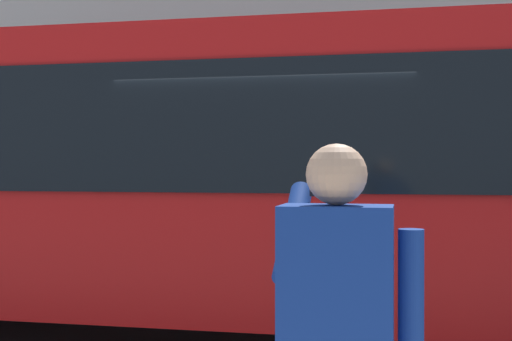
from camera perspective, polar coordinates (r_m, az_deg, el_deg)
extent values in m
cube|color=red|center=(7.29, -8.69, -0.19)|extent=(9.00, 2.50, 2.60)
cube|color=black|center=(6.14, -12.88, 3.44)|extent=(7.60, 0.06, 1.10)
cylinder|color=black|center=(8.03, 15.07, -8.75)|extent=(1.00, 0.28, 1.00)
cylinder|color=black|center=(5.87, 16.21, -12.15)|extent=(1.00, 0.28, 1.00)
cube|color=navy|center=(2.54, 6.57, -10.28)|extent=(0.40, 0.24, 0.66)
sphere|color=#D8A884|center=(2.50, 6.58, -0.32)|extent=(0.22, 0.22, 0.22)
cylinder|color=navy|center=(2.54, 12.54, -11.22)|extent=(0.09, 0.09, 0.58)
cylinder|color=navy|center=(2.69, 3.08, -4.96)|extent=(0.09, 0.48, 0.37)
cube|color=black|center=(2.81, 5.14, -0.65)|extent=(0.07, 0.01, 0.14)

